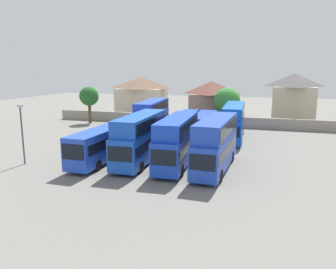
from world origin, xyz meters
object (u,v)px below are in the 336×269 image
object	(u,v)px
bus_4	(216,141)
tree_left_of_lot	(89,97)
house_terrace_left	(141,96)
house_terrace_centre	(212,100)
bus_5	(152,116)
bus_6	(181,123)
lamp_post_lot_edge	(22,130)
bus_3	(177,139)
house_terrace_right	(293,98)
bus_8	(234,120)
bus_2	(141,136)
bus_7	(204,124)
bus_1	(105,142)
tree_behind_wall	(227,101)

from	to	relation	value
bus_4	tree_left_of_lot	world-z (taller)	tree_left_of_lot
house_terrace_left	house_terrace_centre	xyz separation A→B (m)	(14.64, -0.79, -0.32)
bus_5	house_terrace_left	size ratio (longest dim) A/B	1.19
house_terrace_centre	tree_left_of_lot	world-z (taller)	house_terrace_centre
bus_6	lamp_post_lot_edge	distance (m)	22.02
bus_3	tree_left_of_lot	size ratio (longest dim) A/B	1.65
bus_5	house_terrace_right	xyz separation A→B (m)	(20.64, 18.19, 1.67)
house_terrace_left	tree_left_of_lot	size ratio (longest dim) A/B	1.51
bus_4	bus_5	world-z (taller)	bus_5
bus_4	house_terrace_centre	distance (m)	31.84
bus_8	lamp_post_lot_edge	xyz separation A→B (m)	(-19.22, -18.64, 0.81)
bus_8	house_terrace_right	size ratio (longest dim) A/B	1.37
bus_2	bus_7	world-z (taller)	bus_2
bus_1	house_terrace_right	size ratio (longest dim) A/B	1.34
bus_4	bus_6	size ratio (longest dim) A/B	0.92
bus_5	bus_2	bearing A→B (deg)	10.57
bus_4	bus_7	bearing A→B (deg)	-162.33
bus_2	house_terrace_right	bearing A→B (deg)	150.54
bus_4	tree_left_of_lot	bearing A→B (deg)	-126.92
bus_5	bus_3	bearing A→B (deg)	23.94
house_terrace_right	lamp_post_lot_edge	bearing A→B (deg)	-127.33
house_terrace_right	bus_4	bearing A→B (deg)	-105.21
house_terrace_left	lamp_post_lot_edge	size ratio (longest dim) A/B	1.61
bus_1	bus_6	bearing A→B (deg)	163.48
bus_3	bus_4	distance (m)	3.94
bus_1	bus_2	xyz separation A→B (m)	(3.92, 0.47, 0.80)
house_terrace_right	bus_3	bearing A→B (deg)	-111.57
bus_4	house_terrace_centre	size ratio (longest dim) A/B	1.39
bus_5	bus_4	bearing A→B (deg)	34.07
house_terrace_right	tree_behind_wall	size ratio (longest dim) A/B	1.36
bus_3	bus_7	size ratio (longest dim) A/B	1.05
bus_5	bus_7	distance (m)	7.81
house_terrace_left	house_terrace_right	distance (m)	29.21
tree_behind_wall	bus_6	bearing A→B (deg)	-112.36
house_terrace_right	tree_left_of_lot	xyz separation A→B (m)	(-34.94, -11.50, 0.27)
tree_left_of_lot	lamp_post_lot_edge	xyz separation A→B (m)	(7.00, -25.15, -1.27)
bus_2	house_terrace_right	distance (m)	36.59
house_terrace_centre	house_terrace_right	bearing A→B (deg)	5.95
bus_8	tree_behind_wall	xyz separation A→B (m)	(-2.44, 12.02, 1.46)
bus_1	bus_5	bearing A→B (deg)	-179.72
bus_5	tree_left_of_lot	world-z (taller)	tree_left_of_lot
bus_1	bus_7	size ratio (longest dim) A/B	1.15
bus_6	house_terrace_centre	distance (m)	16.79
tree_left_of_lot	bus_1	bearing A→B (deg)	-56.41
bus_1	bus_7	bearing A→B (deg)	152.34
tree_behind_wall	bus_2	bearing A→B (deg)	-101.96
house_terrace_left	bus_7	bearing A→B (deg)	-47.16
bus_2	bus_6	xyz separation A→B (m)	(0.62, 14.35, -0.92)
house_terrace_right	bus_7	bearing A→B (deg)	-125.08
bus_8	house_terrace_centre	distance (m)	17.53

